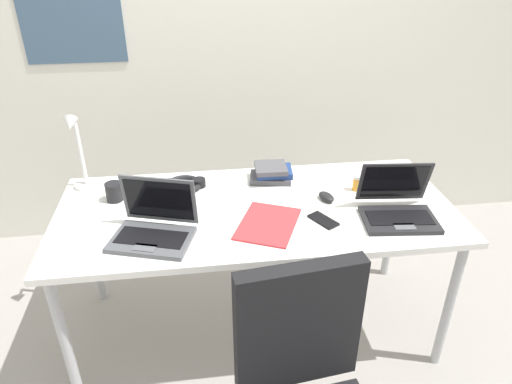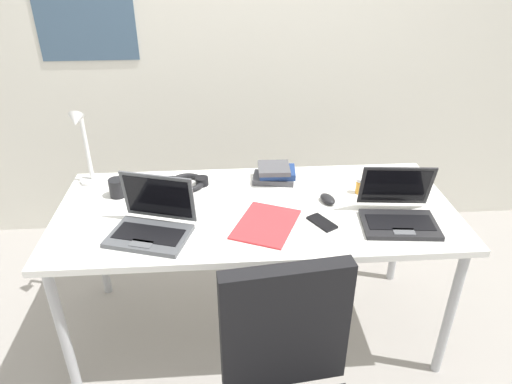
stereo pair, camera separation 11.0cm
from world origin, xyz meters
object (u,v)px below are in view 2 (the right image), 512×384
at_px(desk_lamp, 84,148).
at_px(laptop_near_lamp, 398,212).
at_px(laptop_by_keyboard, 152,224).
at_px(headphones, 187,182).
at_px(book_stack, 275,173).
at_px(computer_mouse, 328,199).
at_px(cell_phone, 322,222).
at_px(pill_bottle, 360,185).
at_px(coffee_mug, 118,188).
at_px(paper_folder_center, 266,224).

distance_m(desk_lamp, laptop_near_lamp, 1.48).
distance_m(laptop_by_keyboard, headphones, 0.43).
xyz_separation_m(headphones, book_stack, (0.44, 0.02, 0.02)).
height_order(laptop_near_lamp, computer_mouse, laptop_near_lamp).
bearing_deg(cell_phone, book_stack, 80.85).
xyz_separation_m(computer_mouse, headphones, (-0.66, 0.21, -0.00)).
bearing_deg(headphones, pill_bottle, -9.38).
bearing_deg(coffee_mug, book_stack, 7.84).
bearing_deg(book_stack, cell_phone, -68.62).
distance_m(desk_lamp, pill_bottle, 1.32).
height_order(cell_phone, headphones, headphones).
height_order(computer_mouse, coffee_mug, coffee_mug).
bearing_deg(desk_lamp, paper_folder_center, -27.04).
distance_m(laptop_by_keyboard, paper_folder_center, 0.48).
relative_size(computer_mouse, cell_phone, 0.71).
bearing_deg(computer_mouse, coffee_mug, 153.30).
bearing_deg(paper_folder_center, cell_phone, -1.20).
height_order(pill_bottle, book_stack, book_stack).
relative_size(desk_lamp, pill_bottle, 5.07).
relative_size(desk_lamp, laptop_by_keyboard, 1.06).
distance_m(headphones, book_stack, 0.44).
relative_size(headphones, paper_folder_center, 0.69).
relative_size(headphones, book_stack, 0.95).
bearing_deg(laptop_near_lamp, paper_folder_center, 178.92).
distance_m(laptop_near_lamp, pill_bottle, 0.28).
bearing_deg(paper_folder_center, laptop_by_keyboard, -176.60).
distance_m(cell_phone, coffee_mug, 0.97).
distance_m(desk_lamp, headphones, 0.51).
bearing_deg(desk_lamp, book_stack, -1.29).
bearing_deg(computer_mouse, cell_phone, -128.04).
relative_size(book_stack, paper_folder_center, 0.73).
bearing_deg(laptop_near_lamp, coffee_mug, 166.00).
distance_m(laptop_by_keyboard, pill_bottle, 0.99).
bearing_deg(coffee_mug, laptop_by_keyboard, -58.74).
bearing_deg(cell_phone, coffee_mug, 131.09).
bearing_deg(laptop_by_keyboard, paper_folder_center, 3.40).
bearing_deg(coffee_mug, headphones, 14.84).
bearing_deg(desk_lamp, computer_mouse, -12.54).
relative_size(desk_lamp, coffee_mug, 3.54).
distance_m(paper_folder_center, coffee_mug, 0.74).
relative_size(laptop_near_lamp, headphones, 1.59).
bearing_deg(book_stack, pill_bottle, -22.03).
bearing_deg(desk_lamp, laptop_by_keyboard, -51.82).
relative_size(computer_mouse, pill_bottle, 1.22).
bearing_deg(coffee_mug, cell_phone, -18.39).
bearing_deg(pill_bottle, laptop_by_keyboard, -163.79).
bearing_deg(laptop_by_keyboard, computer_mouse, 14.44).
xyz_separation_m(desk_lamp, pill_bottle, (1.30, -0.18, -0.16)).
xyz_separation_m(desk_lamp, laptop_near_lamp, (1.40, -0.44, -0.15)).
bearing_deg(headphones, paper_folder_center, -46.96).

